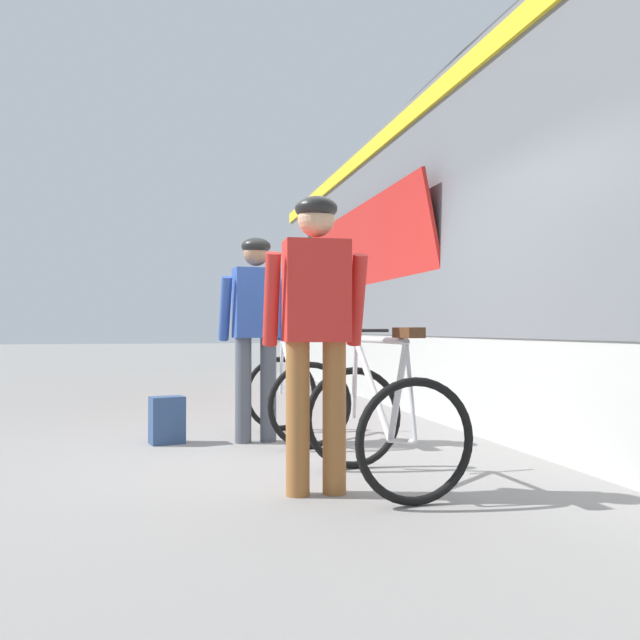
{
  "coord_description": "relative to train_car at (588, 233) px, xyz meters",
  "views": [
    {
      "loc": [
        -0.99,
        -5.0,
        0.98
      ],
      "look_at": [
        0.29,
        0.38,
        1.05
      ],
      "focal_mm": 37.41,
      "sensor_mm": 36.0,
      "label": 1
    }
  ],
  "objects": [
    {
      "name": "ground_plane",
      "position": [
        -3.27,
        -1.01,
        -1.97
      ],
      "size": [
        80.0,
        80.0,
        0.0
      ],
      "primitive_type": "plane",
      "color": "gray"
    },
    {
      "name": "train_car",
      "position": [
        0.0,
        0.0,
        0.0
      ],
      "size": [
        3.2,
        17.26,
        3.88
      ],
      "color": "slate",
      "rests_on": "ground"
    },
    {
      "name": "cyclist_near_in_red",
      "position": [
        -3.38,
        -2.18,
        -0.91
      ],
      "size": [
        0.62,
        0.32,
        1.76
      ],
      "color": "#935B2D",
      "rests_on": "ground"
    },
    {
      "name": "cyclist_far_in_blue",
      "position": [
        -3.48,
        -0.29,
        -0.91
      ],
      "size": [
        0.63,
        0.34,
        1.76
      ],
      "color": "#4C515B",
      "rests_on": "ground"
    },
    {
      "name": "bicycle_near_silver",
      "position": [
        -2.93,
        -2.05,
        -1.56
      ],
      "size": [
        0.77,
        1.11,
        0.99
      ],
      "color": "black",
      "rests_on": "ground"
    },
    {
      "name": "bicycle_far_white",
      "position": [
        -3.12,
        -0.23,
        -1.56
      ],
      "size": [
        0.77,
        1.11,
        0.99
      ],
      "color": "black",
      "rests_on": "ground"
    },
    {
      "name": "backpack_on_platform",
      "position": [
        -4.22,
        -0.19,
        -1.77
      ],
      "size": [
        0.32,
        0.24,
        0.4
      ],
      "primitive_type": "cube",
      "rotation": [
        0.0,
        0.0,
        0.25
      ],
      "color": "navy",
      "rests_on": "ground"
    },
    {
      "name": "water_bottle_near_the_bikes",
      "position": [
        -2.73,
        0.13,
        -1.87
      ],
      "size": [
        0.07,
        0.07,
        0.19
      ],
      "primitive_type": "cylinder",
      "color": "red",
      "rests_on": "ground"
    }
  ]
}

